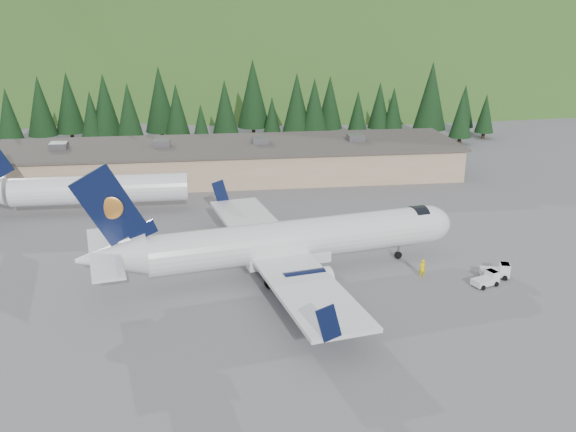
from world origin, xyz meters
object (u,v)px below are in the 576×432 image
Objects in this scene: baggage_tug_a at (487,279)px; baggage_tug_b at (497,271)px; terminal_building at (229,160)px; ramp_worker at (422,268)px; second_airliner at (77,189)px; airliner at (285,242)px.

baggage_tug_b is at bearing 21.49° from baggage_tug_a.
terminal_building is at bearing 137.93° from baggage_tug_b.
baggage_tug_a is 49.12m from terminal_building.
ramp_worker reaches higher than baggage_tug_b.
second_airliner is 50.85m from baggage_tug_a.
second_airliner is (-23.83, 22.21, -0.06)m from airliner.
ramp_worker is (17.23, -40.81, -1.68)m from terminal_building.
terminal_building reaches higher than ramp_worker.
baggage_tug_a is 1.51× the size of ramp_worker.
airliner is 13.36× the size of baggage_tug_a.
second_airliner is 25.55m from terminal_building.
second_airliner is 0.39× the size of terminal_building.
terminal_building is at bearing -66.43° from ramp_worker.
terminal_building is (-24.64, 41.78, 1.96)m from baggage_tug_b.
baggage_tug_b is at bearing -20.62° from airliner.
baggage_tug_b is at bearing 173.17° from ramp_worker.
airliner is at bearing -42.99° from second_airliner.
second_airliner is 44.73m from ramp_worker.
baggage_tug_a is (18.90, -5.24, -2.77)m from airliner.
second_airliner is at bearing -33.06° from ramp_worker.
second_airliner reaches higher than baggage_tug_b.
second_airliner reaches higher than ramp_worker.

